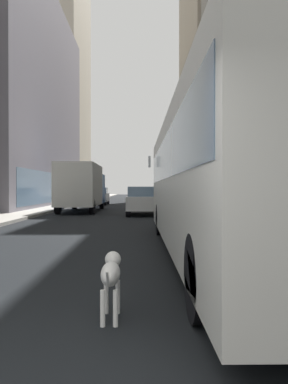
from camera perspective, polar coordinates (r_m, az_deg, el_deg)
ground_plane at (r=36.64m, az=-2.30°, el=-1.84°), size 120.00×120.00×0.00m
sidewalk_left at (r=37.23m, az=-11.10°, el=-1.70°), size 2.40×110.00×0.15m
sidewalk_right at (r=36.93m, az=6.58°, el=-1.71°), size 2.40×110.00×0.15m
building_left_far at (r=56.84m, az=-14.46°, el=16.74°), size 9.61×15.95×34.82m
building_right_mid at (r=32.59m, az=20.44°, el=22.12°), size 8.20×23.37×27.07m
building_right_far at (r=55.51m, az=11.13°, el=17.61°), size 8.28×19.39×35.69m
transit_bus at (r=8.42m, az=11.84°, el=2.36°), size 2.78×11.53×3.05m
car_white_van at (r=20.98m, az=-0.14°, el=-1.35°), size 1.87×4.31×1.62m
car_silver_sedan at (r=34.12m, az=-7.12°, el=-0.64°), size 1.71×3.93×1.62m
car_grey_wagon at (r=44.43m, az=1.58°, el=-0.37°), size 1.72×4.16×1.62m
box_truck at (r=24.28m, az=-9.70°, el=0.89°), size 2.30×7.50×3.05m
dalmatian_dog at (r=4.35m, az=-5.21°, el=-12.67°), size 0.22×0.96×0.72m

